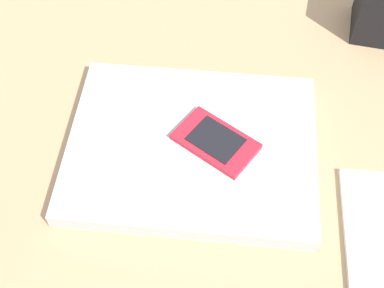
% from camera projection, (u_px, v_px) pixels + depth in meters
% --- Properties ---
extents(desk_surface, '(1.20, 0.80, 0.03)m').
position_uv_depth(desk_surface, '(128.00, 164.00, 0.68)').
color(desk_surface, tan).
rests_on(desk_surface, ground).
extents(laptop_closed, '(0.33, 0.27, 0.02)m').
position_uv_depth(laptop_closed, '(192.00, 147.00, 0.67)').
color(laptop_closed, '#B7BABC').
rests_on(laptop_closed, desk_surface).
extents(cell_phone_on_laptop, '(0.12, 0.10, 0.01)m').
position_uv_depth(cell_phone_on_laptop, '(216.00, 141.00, 0.65)').
color(cell_phone_on_laptop, red).
rests_on(cell_phone_on_laptop, laptop_closed).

